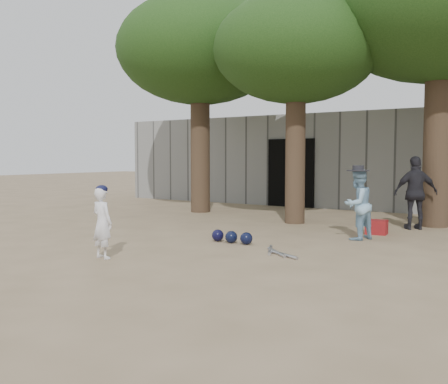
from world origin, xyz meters
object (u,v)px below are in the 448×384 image
Objects in this scene: spectator_dark at (416,193)px; red_bag at (377,227)px; spectator_blue at (358,204)px; boy_player at (102,223)px.

spectator_dark is 1.44m from red_bag.
spectator_dark is at bearing -176.36° from spectator_blue.
red_bag is (-0.52, -1.17, -0.67)m from spectator_dark.
spectator_blue is 0.84× the size of spectator_dark.
red_bag is (2.96, 4.87, -0.42)m from boy_player.
spectator_blue is at bearing -97.98° from red_bag.
boy_player is 6.98m from spectator_dark.
boy_player is at bearing 26.80° from spectator_dark.
spectator_dark is (3.48, 6.04, 0.25)m from boy_player.
spectator_blue is (2.84, 3.98, 0.12)m from boy_player.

